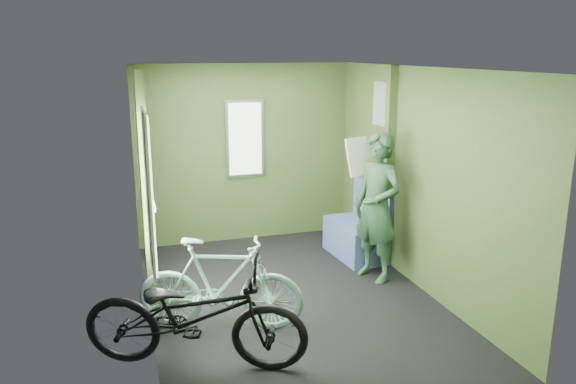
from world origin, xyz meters
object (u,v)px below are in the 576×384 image
bicycle_mint (222,330)px  waste_box (372,228)px  bicycle_black (197,369)px  passenger (377,207)px  bench_seat (357,235)px

bicycle_mint → waste_box: size_ratio=1.89×
bicycle_black → passenger: (2.15, 1.26, 0.81)m
passenger → waste_box: size_ratio=2.07×
passenger → bicycle_black: bearing=-81.4°
bicycle_mint → waste_box: (2.06, 1.23, 0.39)m
waste_box → bench_seat: 0.22m
passenger → bench_seat: 0.88m
bicycle_mint → waste_box: bearing=-38.8°
bicycle_black → bicycle_mint: bearing=-6.0°
bicycle_black → waste_box: bearing=-30.2°
passenger → bench_seat: passenger is taller
bicycle_black → bicycle_mint: (0.31, 0.57, 0.00)m
bicycle_black → passenger: size_ratio=1.10×
bicycle_black → passenger: passenger is taller
bicycle_black → bench_seat: bench_seat is taller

